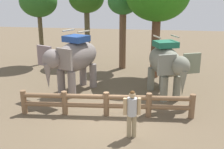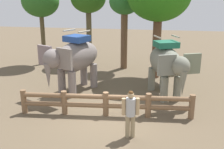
{
  "view_description": "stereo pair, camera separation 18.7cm",
  "coord_description": "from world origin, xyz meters",
  "views": [
    {
      "loc": [
        1.92,
        -9.87,
        4.91
      ],
      "look_at": [
        0.0,
        1.57,
        1.4
      ],
      "focal_mm": 41.95,
      "sensor_mm": 36.0,
      "label": 1
    },
    {
      "loc": [
        2.11,
        -9.84,
        4.91
      ],
      "look_at": [
        0.0,
        1.57,
        1.4
      ],
      "focal_mm": 41.95,
      "sensor_mm": 36.0,
      "label": 2
    }
  ],
  "objects": [
    {
      "name": "ground_plane",
      "position": [
        0.0,
        0.0,
        0.0
      ],
      "size": [
        60.0,
        60.0,
        0.0
      ],
      "primitive_type": "plane",
      "color": "brown"
    },
    {
      "name": "log_fence",
      "position": [
        0.0,
        0.13,
        0.61
      ],
      "size": [
        7.32,
        0.97,
        1.05
      ],
      "color": "brown",
      "rests_on": "ground"
    },
    {
      "name": "elephant_near_left",
      "position": [
        -2.19,
        2.74,
        1.82
      ],
      "size": [
        2.84,
        3.83,
        3.23
      ],
      "color": "gray",
      "rests_on": "ground"
    },
    {
      "name": "elephant_center",
      "position": [
        2.5,
        2.85,
        1.71
      ],
      "size": [
        2.66,
        3.61,
        3.04
      ],
      "color": "gray",
      "rests_on": "ground"
    },
    {
      "name": "tourist_woman_in_black",
      "position": [
        1.22,
        -1.44,
        1.03
      ],
      "size": [
        0.62,
        0.41,
        1.78
      ],
      "color": "tan",
      "rests_on": "ground"
    },
    {
      "name": "tree_far_left",
      "position": [
        -6.32,
        8.01,
        4.48
      ],
      "size": [
        2.62,
        2.62,
        5.65
      ],
      "color": "brown",
      "rests_on": "ground"
    },
    {
      "name": "tree_deep_back",
      "position": [
        -0.31,
        7.84,
        4.28
      ],
      "size": [
        2.03,
        2.03,
        5.41
      ],
      "color": "brown",
      "rests_on": "ground"
    }
  ]
}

